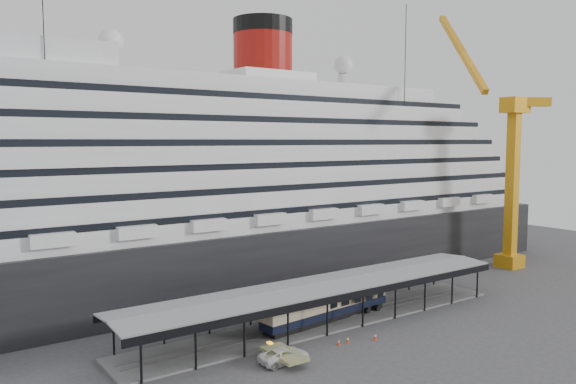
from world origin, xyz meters
TOP-DOWN VIEW (x-y plane):
  - ground at (0.00, 0.00)m, footprint 200.00×200.00m
  - cruise_ship at (0.05, 32.00)m, footprint 130.00×30.00m
  - platform_canopy at (0.00, 5.00)m, footprint 56.00×9.18m
  - crane_yellow at (47.06, 10.54)m, footprint 23.83×18.78m
  - port_truck at (-11.77, -2.83)m, footprint 5.66×2.71m
  - pullman_carriage at (0.44, 5.00)m, footprint 20.69×4.83m
  - traffic_cone_left at (-3.74, -2.24)m, footprint 0.39×0.39m
  - traffic_cone_mid at (-2.34, -2.23)m, footprint 0.46×0.46m
  - traffic_cone_right at (0.88, -3.43)m, footprint 0.49×0.49m

SIDE VIEW (x-z plane):
  - ground at x=0.00m, z-range 0.00..0.00m
  - traffic_cone_left at x=-3.74m, z-range 0.00..0.70m
  - traffic_cone_mid at x=-2.34m, z-range 0.00..0.73m
  - traffic_cone_right at x=0.88m, z-range 0.00..0.84m
  - port_truck at x=-11.77m, z-range 0.00..1.56m
  - platform_canopy at x=0.00m, z-range -0.29..5.01m
  - pullman_carriage at x=0.44m, z-range -7.61..12.54m
  - cruise_ship at x=0.05m, z-range -3.60..40.30m
  - crane_yellow at x=47.06m, z-range -3.84..43.76m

